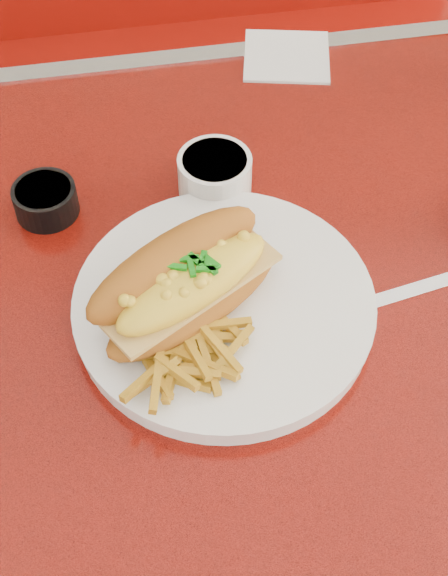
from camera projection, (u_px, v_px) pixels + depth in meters
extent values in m
plane|color=silver|center=(255.00, 558.00, 1.41)|extent=(8.00, 8.00, 0.00)
cube|color=red|center=(276.00, 301.00, 0.83)|extent=(1.20, 0.80, 0.04)
cube|color=silver|center=(211.00, 66.00, 1.07)|extent=(1.22, 0.03, 0.04)
cylinder|color=silver|center=(262.00, 465.00, 1.12)|extent=(0.09, 0.09, 0.72)
cylinder|color=silver|center=(255.00, 555.00, 1.40)|extent=(0.52, 0.52, 0.03)
cube|color=maroon|center=(185.00, 164.00, 1.71)|extent=(1.20, 0.50, 0.45)
cylinder|color=white|center=(224.00, 307.00, 0.78)|extent=(0.38, 0.38, 0.02)
cylinder|color=white|center=(224.00, 300.00, 0.77)|extent=(0.39, 0.39, 0.00)
ellipsoid|color=#AC621B|center=(194.00, 301.00, 0.75)|extent=(0.20, 0.16, 0.04)
cube|color=#DCB662|center=(193.00, 290.00, 0.74)|extent=(0.18, 0.13, 0.01)
ellipsoid|color=yellow|center=(193.00, 283.00, 0.73)|extent=(0.17, 0.13, 0.04)
ellipsoid|color=#AC621B|center=(175.00, 264.00, 0.74)|extent=(0.21, 0.16, 0.08)
cube|color=silver|center=(294.00, 326.00, 0.76)|extent=(0.08, 0.12, 0.00)
cube|color=silver|center=(236.00, 277.00, 0.79)|extent=(0.03, 0.04, 0.00)
cylinder|color=white|center=(215.00, 175.00, 0.88)|extent=(0.11, 0.11, 0.05)
cylinder|color=black|center=(215.00, 161.00, 0.86)|extent=(0.09, 0.09, 0.01)
cylinder|color=black|center=(46.00, 200.00, 0.86)|extent=(0.09, 0.09, 0.03)
cylinder|color=#D1794C|center=(43.00, 191.00, 0.85)|extent=(0.08, 0.08, 0.01)
cube|color=silver|center=(396.00, 295.00, 0.80)|extent=(0.13, 0.04, 0.00)
cube|color=silver|center=(287.00, 56.00, 1.05)|extent=(0.13, 0.13, 0.00)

